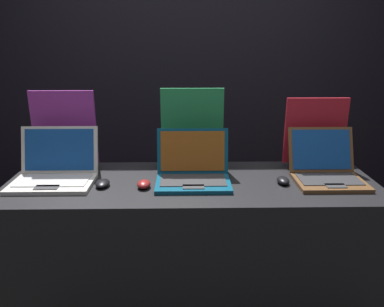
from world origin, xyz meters
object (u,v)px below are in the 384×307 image
Objects in this scene: mouse_front at (103,183)px; promo_stand_middle at (192,131)px; promo_stand_front at (65,132)px; laptop_back at (326,169)px; laptop_front at (55,170)px; mouse_back at (283,180)px; laptop_middle at (193,170)px; promo_stand_back at (315,134)px; mouse_middle at (144,184)px.

promo_stand_middle is at bearing 32.01° from mouse_front.
laptop_back is at bearing -8.67° from promo_stand_front.
laptop_front is 4.24× the size of mouse_back.
laptop_middle is 0.46m from mouse_back.
laptop_back is at bearing -90.00° from promo_stand_back.
laptop_back is at bearing 3.55° from mouse_front.
promo_stand_front is at bearing 167.22° from mouse_back.
mouse_middle reaches higher than mouse_back.
promo_stand_back is at bearing 8.58° from laptop_front.
laptop_back is 3.64× the size of mouse_back.
promo_stand_back reaches higher than mouse_middle.
mouse_front is 1.11× the size of mouse_back.
laptop_front is 1.15m from mouse_back.
mouse_back is 0.39m from promo_stand_back.
promo_stand_middle reaches higher than laptop_front.
mouse_middle is at bearing -128.86° from promo_stand_middle.
promo_stand_back is (0.68, 0.22, 0.13)m from laptop_middle.
promo_stand_middle is at bearing -0.14° from promo_stand_front.
promo_stand_middle is at bearing 51.14° from mouse_middle.
promo_stand_middle is at bearing 90.00° from laptop_middle.
promo_stand_middle is 4.73× the size of mouse_back.
laptop_front is 0.25m from promo_stand_front.
laptop_front is 3.84× the size of mouse_front.
laptop_back is at bearing 0.99° from laptop_middle.
promo_stand_front is 4.61× the size of mouse_back.
laptop_middle is at bearing 18.17° from mouse_middle.
laptop_middle is 0.73m from promo_stand_back.
promo_stand_front is 1.11× the size of promo_stand_back.
mouse_middle is (0.20, -0.02, 0.00)m from mouse_front.
mouse_front is 0.28× the size of laptop_middle.
mouse_back is at bearing -2.72° from laptop_front.
mouse_back is (-0.23, -0.05, -0.04)m from laptop_back.
mouse_front is at bearing -48.13° from promo_stand_front.
mouse_middle is at bearing -161.80° from promo_stand_back.
mouse_front is at bearing -147.99° from promo_stand_middle.
promo_stand_front is 0.75m from laptop_middle.
promo_stand_back reaches higher than mouse_front.
laptop_front is at bearing 177.28° from mouse_back.
mouse_front is 1.18m from promo_stand_back.
mouse_back is (0.69, 0.04, -0.00)m from mouse_middle.
laptop_back is at bearing -17.00° from promo_stand_middle.
mouse_back is (1.15, -0.26, -0.19)m from promo_stand_front.
mouse_back is at bearing -4.85° from laptop_middle.
promo_stand_front is 1.41m from laptop_back.
promo_stand_front is 0.70m from promo_stand_middle.
mouse_back is at bearing -167.79° from laptop_back.
laptop_middle is at bearing -1.34° from laptop_front.
laptop_front is 0.70m from laptop_middle.
mouse_front is 0.42m from promo_stand_front.
laptop_back reaches higher than mouse_back.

